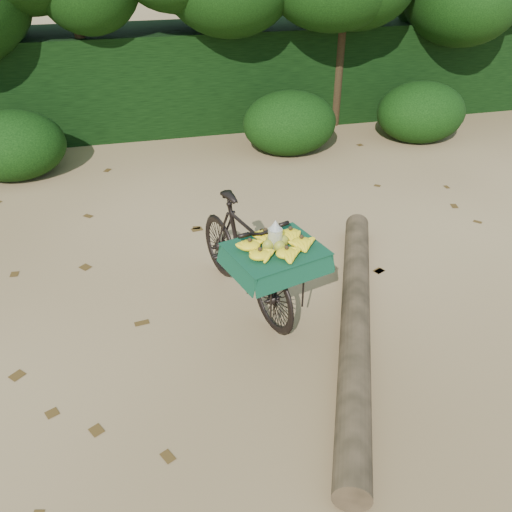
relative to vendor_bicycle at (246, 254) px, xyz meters
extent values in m
plane|color=tan|center=(0.24, -0.17, -0.59)|extent=(80.00, 80.00, 0.00)
imported|color=black|center=(-0.01, 0.03, -0.02)|extent=(1.03, 1.97, 1.14)
cube|color=black|center=(0.16, -0.55, 0.35)|extent=(0.53, 0.59, 0.03)
cube|color=#124631|center=(0.16, -0.55, 0.36)|extent=(0.97, 0.88, 0.01)
ellipsoid|color=olive|center=(0.23, -0.53, 0.42)|extent=(0.11, 0.09, 0.12)
ellipsoid|color=olive|center=(0.14, -0.49, 0.42)|extent=(0.11, 0.09, 0.12)
ellipsoid|color=olive|center=(0.08, -0.57, 0.42)|extent=(0.11, 0.09, 0.12)
ellipsoid|color=olive|center=(0.17, -0.62, 0.42)|extent=(0.11, 0.09, 0.12)
cylinder|color=#EAE5C6|center=(0.15, -0.54, 0.48)|extent=(0.13, 0.13, 0.17)
cylinder|color=brown|center=(0.93, -0.75, -0.45)|extent=(1.85, 3.76, 0.29)
cube|color=black|center=(0.24, 6.13, 0.31)|extent=(26.00, 1.80, 1.80)
camera|label=1|loc=(-1.03, -4.59, 2.92)|focal=38.00mm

